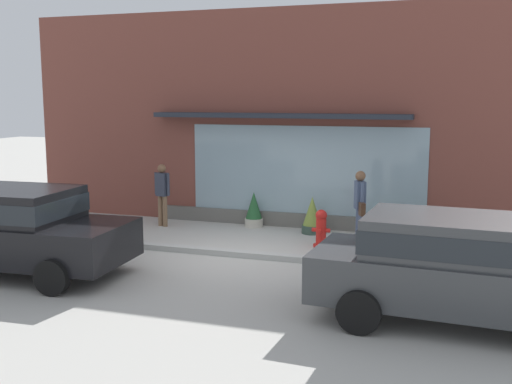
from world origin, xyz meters
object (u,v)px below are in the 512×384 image
parked_car_black (18,226)px  potted_plant_window_right (381,224)px  pedestrian_passerby (162,191)px  pedestrian_with_handbag (360,202)px  fire_hydrant (321,228)px  potted_plant_corner_tall (254,210)px  parked_car_dark_gray (461,264)px  potted_plant_doorstep (312,216)px  potted_plant_window_center (428,226)px

parked_car_black → potted_plant_window_right: bearing=37.8°
pedestrian_passerby → parked_car_black: size_ratio=0.39×
pedestrian_with_handbag → pedestrian_passerby: bearing=-117.8°
parked_car_black → fire_hydrant: bearing=34.7°
potted_plant_corner_tall → parked_car_dark_gray: bearing=-47.7°
potted_plant_corner_tall → pedestrian_with_handbag: bearing=-22.1°
fire_hydrant → pedestrian_with_handbag: 1.03m
potted_plant_window_right → parked_car_black: bearing=-139.3°
potted_plant_corner_tall → parked_car_black: bearing=-118.1°
fire_hydrant → parked_car_black: size_ratio=0.20×
potted_plant_corner_tall → potted_plant_doorstep: bearing=-10.2°
parked_car_black → potted_plant_doorstep: size_ratio=4.55×
pedestrian_passerby → potted_plant_window_center: pedestrian_passerby is taller
parked_car_dark_gray → potted_plant_doorstep: parked_car_dark_gray is taller
potted_plant_window_right → potted_plant_window_center: bearing=-7.6°
pedestrian_with_handbag → parked_car_dark_gray: pedestrian_with_handbag is taller
potted_plant_window_right → potted_plant_window_center: size_ratio=0.80×
potted_plant_window_center → pedestrian_with_handbag: bearing=-147.7°
potted_plant_corner_tall → potted_plant_window_center: (4.27, -0.26, -0.07)m
pedestrian_passerby → potted_plant_window_right: bearing=-162.8°
potted_plant_window_right → potted_plant_doorstep: 1.64m
potted_plant_doorstep → pedestrian_passerby: bearing=-174.3°
parked_car_dark_gray → potted_plant_window_right: parked_car_dark_gray is taller
pedestrian_with_handbag → potted_plant_doorstep: 1.63m
potted_plant_doorstep → potted_plant_window_center: potted_plant_doorstep is taller
parked_car_dark_gray → potted_plant_corner_tall: 7.38m
potted_plant_window_right → pedestrian_with_handbag: bearing=-108.8°
pedestrian_passerby → parked_car_black: (-0.61, -4.64, -0.02)m
fire_hydrant → pedestrian_passerby: (-4.29, 0.87, 0.50)m
fire_hydrant → potted_plant_corner_tall: 2.58m
pedestrian_with_handbag → pedestrian_passerby: pedestrian_with_handbag is taller
pedestrian_passerby → parked_car_dark_gray: (7.18, -4.78, -0.02)m
fire_hydrant → parked_car_black: 6.21m
pedestrian_with_handbag → potted_plant_doorstep: (-1.27, 0.87, -0.54)m
parked_car_dark_gray → potted_plant_window_center: 5.26m
parked_car_dark_gray → potted_plant_window_right: (-1.75, 5.33, -0.59)m
pedestrian_passerby → potted_plant_window_right: (5.43, 0.55, -0.62)m
pedestrian_with_handbag → potted_plant_doorstep: size_ratio=1.85×
pedestrian_with_handbag → pedestrian_passerby: (-5.07, 0.49, -0.05)m
pedestrian_passerby → potted_plant_doorstep: 3.85m
fire_hydrant → pedestrian_passerby: pedestrian_passerby is taller
parked_car_dark_gray → potted_plant_window_center: (-0.69, 5.18, -0.54)m
potted_plant_doorstep → potted_plant_window_center: (2.69, 0.02, -0.08)m
fire_hydrant → pedestrian_with_handbag: bearing=25.9°
potted_plant_window_center → parked_car_black: bearing=-144.6°
potted_plant_doorstep → parked_car_dark_gray: bearing=-56.8°
potted_plant_doorstep → potted_plant_window_center: 2.69m
pedestrian_with_handbag → parked_car_black: pedestrian_with_handbag is taller
potted_plant_corner_tall → fire_hydrant: bearing=-36.6°
potted_plant_corner_tall → potted_plant_doorstep: 1.60m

